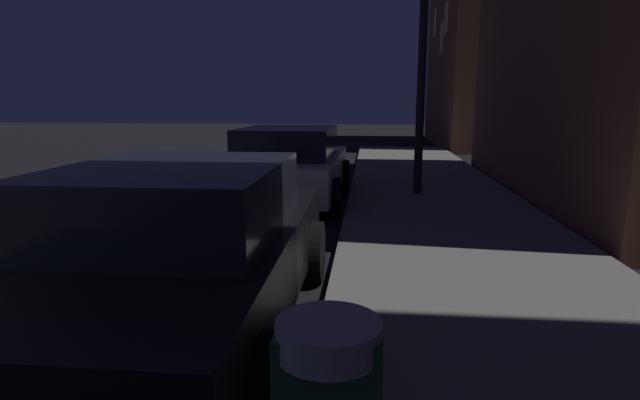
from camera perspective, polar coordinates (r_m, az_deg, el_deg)
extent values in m
cylinder|color=#999EA5|center=(0.91, 0.98, -15.44)|extent=(0.19, 0.19, 0.06)
cube|color=black|center=(0.97, -2.58, -20.58)|extent=(0.01, 0.08, 0.11)
cube|color=black|center=(4.30, -15.59, -7.45)|extent=(1.90, 4.21, 0.64)
cube|color=#1E2328|center=(4.12, -16.24, 0.02)|extent=(1.66, 2.07, 0.56)
cylinder|color=black|center=(5.88, -19.62, -5.09)|extent=(0.22, 0.66, 0.66)
cylinder|color=black|center=(5.37, -0.85, -5.95)|extent=(0.22, 0.66, 0.66)
cylinder|color=black|center=(3.01, -6.67, -20.72)|extent=(0.22, 0.66, 0.66)
cube|color=silver|center=(9.72, -3.41, 3.27)|extent=(1.96, 4.12, 0.64)
cube|color=#1E2328|center=(9.44, -3.67, 6.58)|extent=(1.70, 2.24, 0.56)
cylinder|color=black|center=(11.17, -7.12, 3.02)|extent=(0.23, 0.66, 0.66)
cylinder|color=black|center=(10.88, 2.75, 2.87)|extent=(0.23, 0.66, 0.66)
cylinder|color=black|center=(8.76, -11.02, 0.62)|extent=(0.23, 0.66, 0.66)
cylinder|color=black|center=(8.39, 1.57, 0.35)|extent=(0.23, 0.66, 0.66)
cylinder|color=black|center=(9.84, 11.69, 17.24)|extent=(0.16, 0.16, 5.66)
cube|color=brown|center=(24.12, 23.07, 18.45)|extent=(7.58, 9.07, 10.57)
cube|color=#F2D17F|center=(25.32, 13.07, 19.15)|extent=(0.06, 0.90, 1.20)
cube|color=#F2D17F|center=(21.62, 14.32, 19.55)|extent=(0.06, 0.90, 1.20)
cube|color=#F2D17F|center=(22.65, 13.80, 17.60)|extent=(0.06, 0.90, 1.20)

